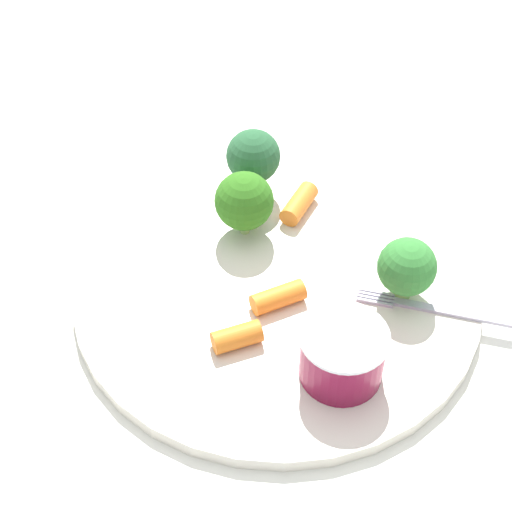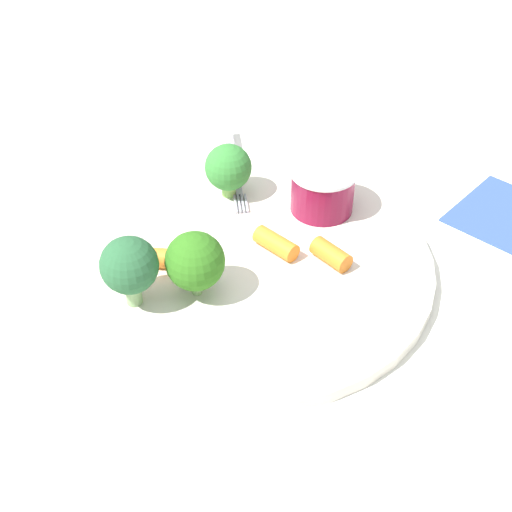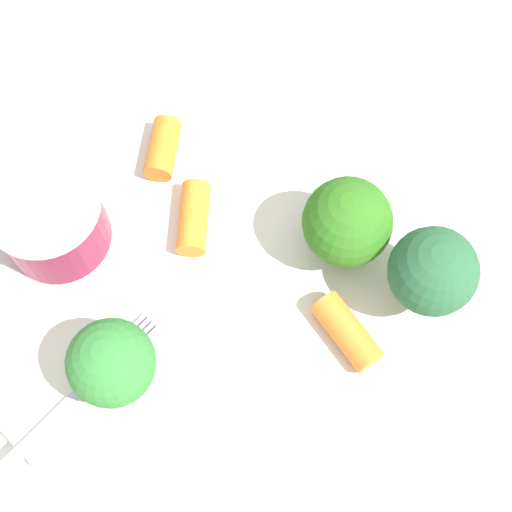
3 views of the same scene
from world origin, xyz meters
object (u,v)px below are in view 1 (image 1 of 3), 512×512
Objects in this scene: carrot_stick_1 at (237,337)px; broccoli_floret_1 at (407,267)px; sauce_cup at (342,354)px; carrot_stick_2 at (273,297)px; broccoli_floret_0 at (253,157)px; broccoli_floret_2 at (244,201)px; fork at (461,314)px; carrot_stick_0 at (299,204)px; plate at (277,285)px.

broccoli_floret_1 is at bearing 20.21° from carrot_stick_1.
sauce_cup is 0.08m from carrot_stick_2.
broccoli_floret_0 is 1.51× the size of carrot_stick_2.
broccoli_floret_2 is (-0.01, -0.05, -0.00)m from broccoli_floret_0.
fork is at bearing 8.54° from carrot_stick_1.
carrot_stick_1 is at bearing -125.87° from carrot_stick_2.
broccoli_floret_0 is 1.48× the size of carrot_stick_0.
plate is at bearing -65.62° from broccoli_floret_2.
broccoli_floret_2 is 0.12m from carrot_stick_1.
broccoli_floret_1 is at bearing -47.17° from broccoli_floret_0.
plate is 0.14m from fork.
sauce_cup is at bearing -54.73° from carrot_stick_2.
carrot_stick_2 is (-0.02, -0.10, -0.00)m from carrot_stick_0.
broccoli_floret_1 is at bearing 152.76° from fork.
plate is 7.69× the size of carrot_stick_2.
carrot_stick_2 reaches higher than plate.
carrot_stick_1 is (-0.07, 0.03, -0.01)m from sauce_cup.
broccoli_floret_2 is 0.09m from carrot_stick_2.
carrot_stick_2 is at bearing -74.97° from broccoli_floret_2.
broccoli_floret_0 is 0.17m from carrot_stick_1.
plate is 5.96× the size of broccoli_floret_1.
broccoli_floret_2 is at bearing 150.18° from fork.
carrot_stick_0 is at bearing 27.58° from broccoli_floret_2.
carrot_stick_1 is (-0.13, -0.05, -0.02)m from broccoli_floret_1.
broccoli_floret_1 is at bearing 53.56° from sauce_cup.
broccoli_floret_0 is at bearing 132.83° from broccoli_floret_1.
plate is 0.10m from broccoli_floret_1.
plate is 1.98× the size of fork.
carrot_stick_2 is 0.14m from fork.
plate is 0.07m from carrot_stick_1.
carrot_stick_2 is at bearing -103.30° from carrot_stick_0.
carrot_stick_1 is 0.17m from fork.
broccoli_floret_1 is 0.10m from carrot_stick_2.
carrot_stick_1 is at bearing 160.07° from sauce_cup.
plate is 0.10m from sauce_cup.
broccoli_floret_0 is (-0.06, 0.19, 0.02)m from sauce_cup.
carrot_stick_0 is (0.04, -0.03, -0.03)m from broccoli_floret_0.
broccoli_floret_2 reaches higher than fork.
sauce_cup is 1.71× the size of carrot_stick_1.
broccoli_floret_0 is at bearing 81.16° from broccoli_floret_2.
broccoli_floret_2 is (-0.12, 0.07, 0.00)m from broccoli_floret_1.
broccoli_floret_2 reaches higher than broccoli_floret_1.
fork is at bearing -5.09° from carrot_stick_2.
broccoli_floret_0 is at bearing 85.41° from carrot_stick_1.
broccoli_floret_0 reaches higher than plate.
sauce_cup is 0.17m from carrot_stick_0.
carrot_stick_2 is at bearing 54.13° from carrot_stick_1.
plate is 0.07m from broccoli_floret_2.
carrot_stick_1 is 0.87× the size of carrot_stick_2.
broccoli_floret_1 reaches higher than sauce_cup.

